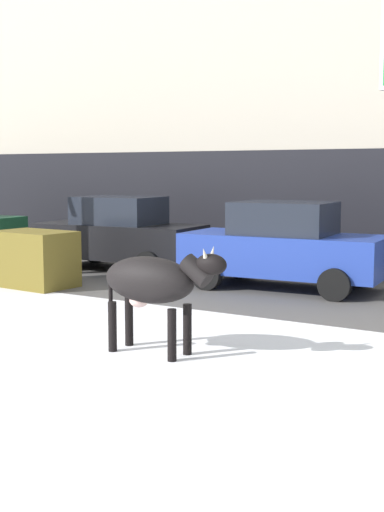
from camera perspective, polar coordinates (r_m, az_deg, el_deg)
ground_plane at (r=9.31m, az=-14.78°, el=-8.84°), size 120.00×120.00×0.00m
road_strip at (r=15.10m, az=5.57°, el=-2.53°), size 60.00×5.60×0.01m
building_facade at (r=20.81m, az=13.45°, el=17.89°), size 44.00×6.10×13.00m
cow_black at (r=9.51m, az=-3.16°, el=-2.15°), size 1.90×0.62×1.54m
car_black_sedan at (r=17.60m, az=-5.93°, el=1.80°), size 4.32×2.23×1.84m
car_blue_sedan at (r=14.84m, az=7.46°, el=0.80°), size 4.32×2.23×1.84m
pedestrian_near_billboard at (r=22.22m, az=-9.52°, el=2.76°), size 0.36×0.24×1.73m
dumpster at (r=15.42m, az=-12.68°, el=-0.23°), size 1.76×1.20×1.20m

